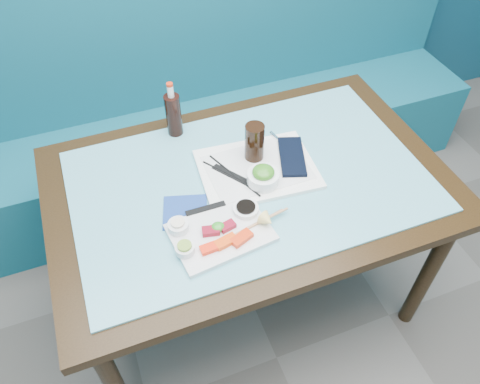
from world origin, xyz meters
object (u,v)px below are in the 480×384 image
object	(u,v)px
booth_bench	(190,123)
blue_napkin	(185,212)
cola_glass	(254,142)
cola_bottle_body	(174,115)
sashimi_plate	(221,233)
seaweed_bowl	(263,178)
dining_table	(249,197)
serving_tray	(257,169)

from	to	relation	value
booth_bench	blue_napkin	xyz separation A→B (m)	(-0.25, -0.90, 0.39)
cola_glass	cola_bottle_body	size ratio (longest dim) A/B	0.85
blue_napkin	cola_bottle_body	bearing A→B (deg)	78.75
sashimi_plate	seaweed_bowl	distance (m)	0.26
sashimi_plate	booth_bench	bearing A→B (deg)	73.58
dining_table	cola_glass	xyz separation A→B (m)	(0.05, 0.09, 0.18)
booth_bench	seaweed_bowl	size ratio (longest dim) A/B	27.31
dining_table	cola_bottle_body	world-z (taller)	cola_bottle_body
booth_bench	cola_bottle_body	bearing A→B (deg)	-109.22
cola_glass	blue_napkin	world-z (taller)	cola_glass
blue_napkin	dining_table	bearing A→B (deg)	13.95
booth_bench	dining_table	xyz separation A→B (m)	(0.00, -0.84, 0.29)
booth_bench	cola_glass	bearing A→B (deg)	-86.11
serving_tray	blue_napkin	bearing A→B (deg)	-157.19
seaweed_bowl	cola_bottle_body	world-z (taller)	cola_bottle_body
dining_table	cola_bottle_body	size ratio (longest dim) A/B	8.31
sashimi_plate	cola_glass	xyz separation A→B (m)	(0.23, 0.28, 0.08)
dining_table	serving_tray	bearing A→B (deg)	39.07
sashimi_plate	blue_napkin	distance (m)	0.15
booth_bench	dining_table	size ratio (longest dim) A/B	2.14
cola_bottle_body	blue_napkin	bearing A→B (deg)	-101.25
seaweed_bowl	cola_glass	size ratio (longest dim) A/B	0.77
dining_table	serving_tray	size ratio (longest dim) A/B	3.45
dining_table	cola_bottle_body	xyz separation A→B (m)	(-0.17, 0.34, 0.18)
dining_table	seaweed_bowl	xyz separation A→B (m)	(0.03, -0.04, 0.13)
dining_table	cola_glass	size ratio (longest dim) A/B	9.83
booth_bench	blue_napkin	size ratio (longest dim) A/B	20.88
dining_table	blue_napkin	xyz separation A→B (m)	(-0.25, -0.06, 0.09)
dining_table	blue_napkin	world-z (taller)	blue_napkin
serving_tray	dining_table	bearing A→B (deg)	-136.21
dining_table	cola_bottle_body	bearing A→B (deg)	117.05
dining_table	cola_glass	bearing A→B (deg)	59.97
seaweed_bowl	sashimi_plate	bearing A→B (deg)	-144.31
dining_table	sashimi_plate	bearing A→B (deg)	-132.69
dining_table	sashimi_plate	size ratio (longest dim) A/B	4.62
cola_bottle_body	blue_napkin	world-z (taller)	cola_bottle_body
cola_bottle_body	blue_napkin	distance (m)	0.42
booth_bench	cola_glass	size ratio (longest dim) A/B	21.06
serving_tray	cola_bottle_body	xyz separation A→B (m)	(-0.21, 0.31, 0.08)
sashimi_plate	serving_tray	bearing A→B (deg)	39.14
serving_tray	seaweed_bowl	size ratio (longest dim) A/B	3.69
seaweed_bowl	blue_napkin	bearing A→B (deg)	-175.70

